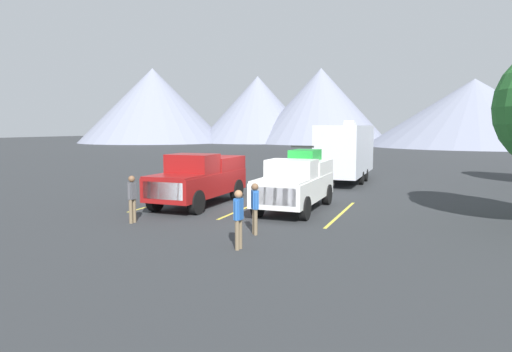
# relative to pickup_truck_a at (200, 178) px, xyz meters

# --- Properties ---
(ground_plane) EXTENTS (240.00, 240.00, 0.00)m
(ground_plane) POSITION_rel_pickup_truck_a_xyz_m (2.10, 0.98, -1.16)
(ground_plane) COLOR #2D3033
(pickup_truck_a) EXTENTS (2.12, 5.50, 2.20)m
(pickup_truck_a) POSITION_rel_pickup_truck_a_xyz_m (0.00, 0.00, 0.00)
(pickup_truck_a) COLOR maroon
(pickup_truck_a) RESTS_ON ground
(pickup_truck_b) EXTENTS (2.05, 5.28, 2.53)m
(pickup_truck_b) POSITION_rel_pickup_truck_a_xyz_m (4.12, 0.45, -0.00)
(pickup_truck_b) COLOR white
(pickup_truck_b) RESTS_ON ground
(lot_stripe_a) EXTENTS (0.12, 5.50, 0.01)m
(lot_stripe_a) POSITION_rel_pickup_truck_a_xyz_m (-1.79, 0.12, -1.15)
(lot_stripe_a) COLOR gold
(lot_stripe_a) RESTS_ON ground
(lot_stripe_b) EXTENTS (0.12, 5.50, 0.01)m
(lot_stripe_b) POSITION_rel_pickup_truck_a_xyz_m (2.10, 0.12, -1.15)
(lot_stripe_b) COLOR gold
(lot_stripe_b) RESTS_ON ground
(lot_stripe_c) EXTENTS (0.12, 5.50, 0.01)m
(lot_stripe_c) POSITION_rel_pickup_truck_a_xyz_m (5.99, 0.12, -1.15)
(lot_stripe_c) COLOR gold
(lot_stripe_c) RESTS_ON ground
(camper_trailer_a) EXTENTS (2.43, 8.56, 3.70)m
(camper_trailer_a) POSITION_rel_pickup_truck_a_xyz_m (4.26, 10.29, 0.80)
(camper_trailer_a) COLOR silver
(camper_trailer_a) RESTS_ON ground
(person_a) EXTENTS (0.22, 0.36, 1.62)m
(person_a) POSITION_rel_pickup_truck_a_xyz_m (4.40, -5.98, -0.22)
(person_a) COLOR #726047
(person_a) RESTS_ON ground
(person_b) EXTENTS (0.29, 0.30, 1.59)m
(person_b) POSITION_rel_pickup_truck_a_xyz_m (4.18, -4.23, -0.24)
(person_b) COLOR #726047
(person_b) RESTS_ON ground
(person_c) EXTENTS (0.22, 0.36, 1.64)m
(person_c) POSITION_rel_pickup_truck_a_xyz_m (-0.38, -4.19, -0.21)
(person_c) COLOR #726047
(person_c) RESTS_ON ground
(mountain_ridge) EXTENTS (147.57, 41.70, 16.01)m
(mountain_ridge) POSITION_rel_pickup_truck_a_xyz_m (7.47, 72.44, 5.28)
(mountain_ridge) COLOR gray
(mountain_ridge) RESTS_ON ground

